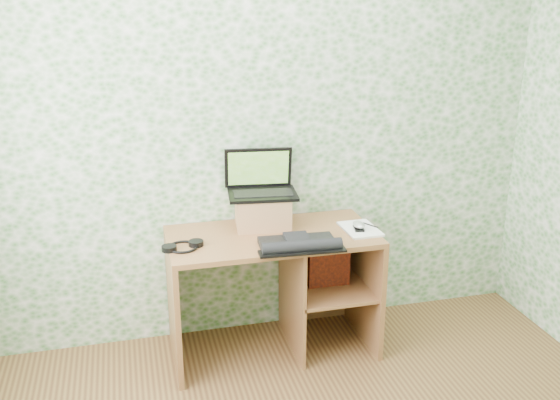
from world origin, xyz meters
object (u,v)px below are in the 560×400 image
object	(u,v)px
desk	(284,273)
laptop	(261,184)
keyboard	(299,244)
notepad	(360,229)
riser	(263,211)

from	to	relation	value
desk	laptop	size ratio (longest dim) A/B	2.80
desk	keyboard	world-z (taller)	keyboard
keyboard	notepad	distance (m)	0.45
riser	laptop	distance (m)	0.16
keyboard	desk	bearing A→B (deg)	97.62
keyboard	notepad	xyz separation A→B (m)	(0.42, 0.16, -0.02)
desk	notepad	bearing A→B (deg)	-11.94
desk	notepad	distance (m)	0.53
riser	notepad	distance (m)	0.58
desk	riser	size ratio (longest dim) A/B	3.80
laptop	notepad	xyz separation A→B (m)	(0.54, -0.25, -0.25)
riser	keyboard	world-z (taller)	riser
desk	laptop	distance (m)	0.55
desk	riser	bearing A→B (deg)	130.85
keyboard	notepad	bearing A→B (deg)	24.79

